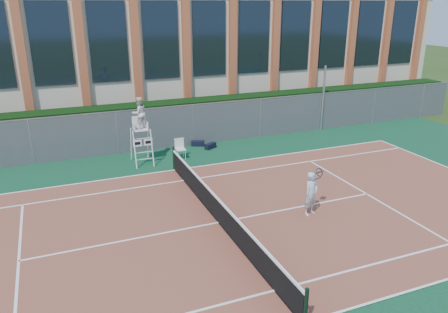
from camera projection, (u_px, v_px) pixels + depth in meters
name	position (u px, v px, depth m)	size (l,w,h in m)	color
ground	(219.00, 223.00, 15.27)	(120.00, 120.00, 0.00)	#233814
apron	(209.00, 211.00, 16.14)	(36.00, 20.00, 0.01)	#0D3A28
tennis_court	(219.00, 223.00, 15.26)	(23.77, 10.97, 0.02)	brown
tennis_net	(218.00, 209.00, 15.09)	(0.10, 11.30, 1.10)	black
fence	(157.00, 129.00, 22.58)	(40.00, 0.06, 2.20)	#595E60
hedge	(151.00, 123.00, 23.63)	(40.00, 1.40, 2.20)	black
building	(122.00, 51.00, 29.56)	(45.00, 10.60, 8.22)	beige
steel_pole	(323.00, 98.00, 25.79)	(0.12, 0.12, 3.85)	#9EA0A5
umpire_chair	(139.00, 115.00, 20.21)	(0.90, 1.39, 3.24)	white
plastic_chair	(180.00, 147.00, 21.42)	(0.47, 0.47, 1.00)	silver
sports_bag_near	(210.00, 146.00, 22.99)	(0.67, 0.27, 0.28)	black
sports_bag_far	(198.00, 143.00, 23.42)	(0.68, 0.29, 0.27)	black
tennis_player	(311.00, 193.00, 15.61)	(0.96, 0.70, 1.64)	#AEC3D1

